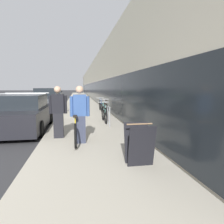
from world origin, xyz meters
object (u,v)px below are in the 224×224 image
object	(u,v)px
parked_sedan_curbside	(26,114)
vintage_roadster_curbside	(48,101)
sandwich_board_sign	(139,144)
person_rider	(80,115)
cruiser_bike_nearest	(104,114)
person_bystander	(58,112)
cruiser_bike_middle	(105,109)
parked_sedan_far	(54,99)
cruiser_bike_farthest	(101,106)
tandem_bicycle	(76,129)
bike_rack_hoop	(109,114)

from	to	relation	value
parked_sedan_curbside	vintage_roadster_curbside	bearing A→B (deg)	89.85
sandwich_board_sign	person_rider	bearing A→B (deg)	122.34
cruiser_bike_nearest	vintage_roadster_curbside	xyz separation A→B (m)	(-3.36, 5.57, 0.25)
vintage_roadster_curbside	person_bystander	bearing A→B (deg)	-79.82
cruiser_bike_middle	person_rider	bearing A→B (deg)	-105.49
cruiser_bike_nearest	parked_sedan_far	size ratio (longest dim) A/B	0.37
cruiser_bike_nearest	cruiser_bike_middle	distance (m)	2.16
person_bystander	cruiser_bike_nearest	distance (m)	3.30
cruiser_bike_middle	vintage_roadster_curbside	distance (m)	5.06
person_bystander	cruiser_bike_farthest	bearing A→B (deg)	72.47
person_bystander	vintage_roadster_curbside	size ratio (longest dim) A/B	0.37
person_rider	cruiser_bike_middle	xyz separation A→B (m)	(1.54, 5.54, -0.46)
tandem_bicycle	parked_sedan_curbside	world-z (taller)	parked_sedan_curbside
person_rider	parked_sedan_far	xyz separation A→B (m)	(-2.34, 14.52, -0.34)
person_bystander	parked_sedan_curbside	size ratio (longest dim) A/B	0.37
vintage_roadster_curbside	tandem_bicycle	bearing A→B (deg)	-76.84
cruiser_bike_middle	person_bystander	bearing A→B (deg)	-114.88
parked_sedan_curbside	vintage_roadster_curbside	world-z (taller)	vintage_roadster_curbside
person_rider	person_bystander	bearing A→B (deg)	132.98
person_rider	vintage_roadster_curbside	size ratio (longest dim) A/B	0.37
parked_sedan_far	bike_rack_hoop	bearing A→B (deg)	-73.44
person_bystander	cruiser_bike_farthest	xyz separation A→B (m)	(2.24, 7.09, -0.47)
cruiser_bike_middle	cruiser_bike_farthest	xyz separation A→B (m)	(0.01, 2.29, -0.02)
sandwich_board_sign	parked_sedan_far	bearing A→B (deg)	102.19
person_bystander	parked_sedan_far	size ratio (longest dim) A/B	0.36
cruiser_bike_middle	cruiser_bike_farthest	world-z (taller)	cruiser_bike_middle
person_bystander	vintage_roadster_curbside	bearing A→B (deg)	100.18
tandem_bicycle	sandwich_board_sign	size ratio (longest dim) A/B	2.72
person_rider	parked_sedan_curbside	distance (m)	3.54
cruiser_bike_middle	vintage_roadster_curbside	size ratio (longest dim) A/B	0.39
cruiser_bike_nearest	cruiser_bike_farthest	bearing A→B (deg)	85.40
cruiser_bike_farthest	sandwich_board_sign	size ratio (longest dim) A/B	2.01
person_bystander	tandem_bicycle	bearing A→B (deg)	-38.37
vintage_roadster_curbside	cruiser_bike_middle	bearing A→B (deg)	-42.86
person_rider	cruiser_bike_nearest	xyz separation A→B (m)	(1.19, 3.41, -0.46)
person_bystander	person_rider	bearing A→B (deg)	-47.02
parked_sedan_far	cruiser_bike_middle	bearing A→B (deg)	-66.68
bike_rack_hoop	cruiser_bike_middle	distance (m)	3.10
parked_sedan_curbside	cruiser_bike_farthest	bearing A→B (deg)	53.60
cruiser_bike_nearest	vintage_roadster_curbside	distance (m)	6.51
person_rider	parked_sedan_far	world-z (taller)	person_rider
tandem_bicycle	sandwich_board_sign	bearing A→B (deg)	-58.64
person_rider	parked_sedan_far	distance (m)	14.71
cruiser_bike_middle	vintage_roadster_curbside	world-z (taller)	vintage_roadster_curbside
parked_sedan_far	cruiser_bike_nearest	bearing A→B (deg)	-72.39
parked_sedan_far	parked_sedan_curbside	bearing A→B (deg)	-89.27
person_rider	person_bystander	world-z (taller)	person_rider
person_bystander	sandwich_board_sign	distance (m)	3.30
vintage_roadster_curbside	bike_rack_hoop	bearing A→B (deg)	-62.32
parked_sedan_far	person_rider	bearing A→B (deg)	-80.86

